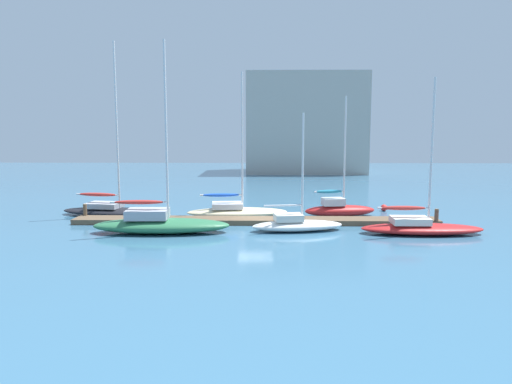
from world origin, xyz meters
TOP-DOWN VIEW (x-y plane):
  - ground_plane at (0.00, 0.00)m, footprint 120.00×120.00m
  - dock_pier at (0.00, 0.00)m, footprint 26.06×1.92m
  - dock_piling_near_end at (-12.63, 0.81)m, footprint 0.28×0.28m
  - dock_piling_far_end at (12.63, -0.81)m, footprint 0.28×0.28m
  - sailboat_0 at (-11.17, 2.80)m, footprint 8.95×3.95m
  - sailboat_1 at (-6.19, -3.33)m, footprint 8.98×2.99m
  - sailboat_2 at (-1.57, 2.64)m, footprint 7.96×3.27m
  - sailboat_3 at (2.78, -2.55)m, footprint 6.34×2.90m
  - sailboat_4 at (6.41, 2.90)m, footprint 5.73×2.52m
  - sailboat_5 at (10.73, -3.33)m, footprint 7.86×2.40m
  - mooring_buoy_red at (10.48, 5.33)m, footprint 0.55×0.55m
  - harbor_building_distant at (6.74, 41.05)m, footprint 17.79×10.74m

SIDE VIEW (x-z plane):
  - ground_plane at x=0.00m, z-range 0.00..0.00m
  - dock_pier at x=0.00m, z-range 0.00..0.37m
  - mooring_buoy_red at x=10.48m, z-range 0.00..0.55m
  - sailboat_3 at x=2.78m, z-range -3.42..4.37m
  - sailboat_5 at x=10.73m, z-range -4.47..5.46m
  - sailboat_2 at x=-1.57m, z-range -4.98..5.98m
  - sailboat_0 at x=-11.17m, z-range -6.10..7.13m
  - dock_piling_near_end at x=-12.63m, z-range 0.00..1.22m
  - dock_piling_far_end at x=12.63m, z-range 0.00..1.22m
  - sailboat_4 at x=6.41m, z-range -3.98..5.23m
  - sailboat_1 at x=-6.19m, z-range -5.50..6.80m
  - harbor_building_distant at x=6.74m, z-range 0.00..14.90m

